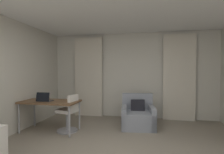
# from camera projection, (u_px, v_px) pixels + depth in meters

# --- Properties ---
(wall_window) EXTENTS (5.12, 0.06, 2.60)m
(wall_window) POSITION_uv_depth(u_px,v_px,m) (132.00, 75.00, 5.53)
(wall_window) COLOR beige
(wall_window) RESTS_ON ground
(curtain_left_panel) EXTENTS (0.90, 0.06, 2.50)m
(curtain_left_panel) POSITION_uv_depth(u_px,v_px,m) (89.00, 77.00, 5.68)
(curtain_left_panel) COLOR beige
(curtain_left_panel) RESTS_ON ground
(curtain_right_panel) EXTENTS (0.90, 0.06, 2.50)m
(curtain_right_panel) POSITION_uv_depth(u_px,v_px,m) (179.00, 77.00, 5.14)
(curtain_right_panel) COLOR beige
(curtain_right_panel) RESTS_ON ground
(armchair) EXTENTS (0.91, 0.95, 0.82)m
(armchair) POSITION_uv_depth(u_px,v_px,m) (138.00, 116.00, 4.58)
(armchair) COLOR gray
(armchair) RESTS_ON ground
(desk) EXTENTS (1.34, 0.68, 0.72)m
(desk) POSITION_uv_depth(u_px,v_px,m) (50.00, 103.00, 4.22)
(desk) COLOR brown
(desk) RESTS_ON ground
(desk_chair) EXTENTS (0.48, 0.48, 0.88)m
(desk_chair) POSITION_uv_depth(u_px,v_px,m) (69.00, 115.00, 4.19)
(desk_chair) COLOR gray
(desk_chair) RESTS_ON ground
(laptop) EXTENTS (0.33, 0.25, 0.22)m
(laptop) POSITION_uv_depth(u_px,v_px,m) (44.00, 99.00, 4.15)
(laptop) COLOR #2D2D33
(laptop) RESTS_ON desk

